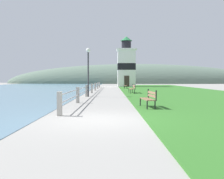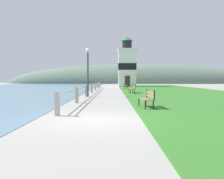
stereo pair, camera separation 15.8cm
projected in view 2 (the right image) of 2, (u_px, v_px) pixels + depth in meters
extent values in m
plane|color=gray|center=(95.00, 120.00, 8.91)|extent=(160.00, 160.00, 0.00)
cube|color=#2D6623|center=(176.00, 92.00, 28.01)|extent=(12.00, 57.51, 0.06)
cube|color=#A8A399|center=(57.00, 104.00, 9.90)|extent=(0.18, 0.18, 0.97)
cube|color=#A8A399|center=(77.00, 95.00, 15.16)|extent=(0.18, 0.18, 0.97)
cube|color=#A8A399|center=(86.00, 91.00, 20.42)|extent=(0.18, 0.18, 0.97)
cube|color=#A8A399|center=(92.00, 88.00, 25.68)|extent=(0.18, 0.18, 0.97)
cube|color=#A8A399|center=(96.00, 87.00, 30.94)|extent=(0.18, 0.18, 0.97)
cube|color=#A8A399|center=(98.00, 85.00, 36.20)|extent=(0.18, 0.18, 0.97)
cube|color=#A8A399|center=(100.00, 85.00, 41.46)|extent=(0.18, 0.18, 0.97)
cylinder|color=#B2B2B7|center=(92.00, 85.00, 25.66)|extent=(0.06, 31.59, 0.06)
cylinder|color=#B2B2B7|center=(92.00, 88.00, 25.68)|extent=(0.06, 31.59, 0.06)
cube|color=brown|center=(143.00, 99.00, 12.25)|extent=(0.26, 1.62, 0.04)
cube|color=brown|center=(146.00, 99.00, 12.26)|extent=(0.26, 1.62, 0.04)
cube|color=brown|center=(149.00, 99.00, 12.28)|extent=(0.26, 1.62, 0.04)
cube|color=brown|center=(150.00, 93.00, 12.27)|extent=(0.20, 1.62, 0.11)
cube|color=brown|center=(150.00, 96.00, 12.28)|extent=(0.20, 1.62, 0.11)
cube|color=black|center=(145.00, 106.00, 11.48)|extent=(0.05, 0.05, 0.45)
cube|color=black|center=(139.00, 103.00, 13.04)|extent=(0.05, 0.05, 0.45)
cube|color=black|center=(153.00, 106.00, 11.51)|extent=(0.05, 0.05, 0.45)
cube|color=black|center=(146.00, 102.00, 13.07)|extent=(0.05, 0.05, 0.45)
cube|color=black|center=(154.00, 96.00, 11.49)|extent=(0.05, 0.05, 0.49)
cube|color=black|center=(147.00, 94.00, 13.06)|extent=(0.05, 0.05, 0.49)
cube|color=brown|center=(130.00, 89.00, 24.64)|extent=(0.16, 1.97, 0.04)
cube|color=brown|center=(132.00, 89.00, 24.64)|extent=(0.16, 1.97, 0.04)
cube|color=brown|center=(133.00, 89.00, 24.64)|extent=(0.16, 1.97, 0.04)
cube|color=brown|center=(134.00, 86.00, 24.63)|extent=(0.10, 1.97, 0.11)
cube|color=brown|center=(134.00, 87.00, 24.64)|extent=(0.10, 1.97, 0.11)
cube|color=black|center=(131.00, 92.00, 23.69)|extent=(0.05, 0.05, 0.45)
cube|color=black|center=(129.00, 91.00, 25.60)|extent=(0.05, 0.05, 0.45)
cube|color=black|center=(135.00, 92.00, 23.70)|extent=(0.05, 0.05, 0.45)
cube|color=black|center=(133.00, 91.00, 25.61)|extent=(0.05, 0.05, 0.45)
cube|color=black|center=(135.00, 87.00, 23.68)|extent=(0.05, 0.05, 0.49)
cube|color=black|center=(133.00, 86.00, 25.59)|extent=(0.05, 0.05, 0.49)
cube|color=brown|center=(125.00, 86.00, 36.04)|extent=(0.25, 1.81, 0.04)
cube|color=brown|center=(126.00, 86.00, 36.03)|extent=(0.25, 1.81, 0.04)
cube|color=brown|center=(127.00, 86.00, 36.01)|extent=(0.25, 1.81, 0.04)
cube|color=brown|center=(128.00, 83.00, 35.99)|extent=(0.19, 1.81, 0.11)
cube|color=brown|center=(128.00, 84.00, 36.00)|extent=(0.19, 1.81, 0.11)
cube|color=black|center=(125.00, 88.00, 35.18)|extent=(0.05, 0.05, 0.45)
cube|color=black|center=(125.00, 87.00, 36.93)|extent=(0.05, 0.05, 0.45)
cube|color=black|center=(127.00, 88.00, 35.15)|extent=(0.05, 0.05, 0.45)
cube|color=black|center=(127.00, 87.00, 36.90)|extent=(0.05, 0.05, 0.45)
cube|color=black|center=(128.00, 84.00, 35.12)|extent=(0.05, 0.05, 0.49)
cube|color=black|center=(128.00, 84.00, 36.87)|extent=(0.05, 0.05, 0.49)
cube|color=white|center=(127.00, 69.00, 45.56)|extent=(3.15, 3.15, 6.60)
cube|color=black|center=(127.00, 67.00, 45.55)|extent=(3.19, 3.19, 1.19)
cube|color=white|center=(127.00, 50.00, 45.42)|extent=(3.62, 3.62, 0.25)
cylinder|color=black|center=(127.00, 45.00, 45.38)|extent=(1.73, 1.73, 1.48)
cone|color=#23703D|center=(127.00, 39.00, 45.33)|extent=(2.16, 2.16, 0.82)
cube|color=#332823|center=(127.00, 81.00, 44.07)|extent=(0.90, 0.06, 2.00)
cylinder|color=#333338|center=(88.00, 75.00, 20.27)|extent=(0.12, 0.12, 3.60)
sphere|color=white|center=(88.00, 50.00, 20.18)|extent=(0.36, 0.36, 0.36)
ellipsoid|color=#566B5B|center=(137.00, 83.00, 77.13)|extent=(80.00, 16.00, 12.00)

